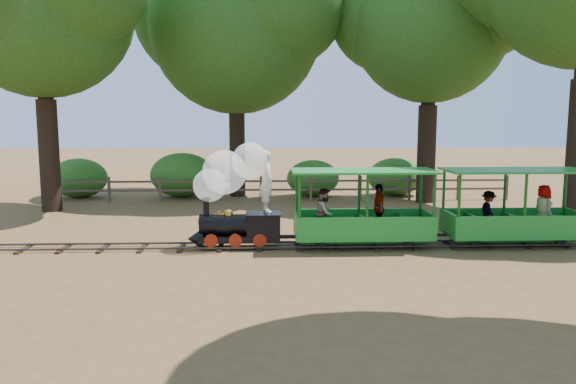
{
  "coord_description": "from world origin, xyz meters",
  "views": [
    {
      "loc": [
        -0.85,
        -14.24,
        3.41
      ],
      "look_at": [
        -0.23,
        0.5,
        1.39
      ],
      "focal_mm": 35.0,
      "sensor_mm": 36.0,
      "label": 1
    }
  ],
  "objects_px": {
    "locomotive": "(234,187)",
    "carriage_rear": "(514,216)",
    "carriage_front": "(359,217)",
    "fence": "(286,187)"
  },
  "relations": [
    {
      "from": "carriage_front",
      "to": "carriage_rear",
      "type": "xyz_separation_m",
      "value": [
        4.11,
        0.03,
        -0.01
      ]
    },
    {
      "from": "carriage_rear",
      "to": "carriage_front",
      "type": "bearing_deg",
      "value": -179.64
    },
    {
      "from": "carriage_front",
      "to": "fence",
      "type": "height_order",
      "value": "carriage_front"
    },
    {
      "from": "locomotive",
      "to": "carriage_rear",
      "type": "distance_m",
      "value": 7.38
    },
    {
      "from": "carriage_front",
      "to": "fence",
      "type": "distance_m",
      "value": 8.2
    },
    {
      "from": "carriage_front",
      "to": "carriage_rear",
      "type": "distance_m",
      "value": 4.11
    },
    {
      "from": "locomotive",
      "to": "fence",
      "type": "relative_size",
      "value": 0.15
    },
    {
      "from": "locomotive",
      "to": "carriage_rear",
      "type": "relative_size",
      "value": 0.75
    },
    {
      "from": "carriage_front",
      "to": "fence",
      "type": "bearing_deg",
      "value": 101.17
    },
    {
      "from": "locomotive",
      "to": "carriage_front",
      "type": "distance_m",
      "value": 3.33
    }
  ]
}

